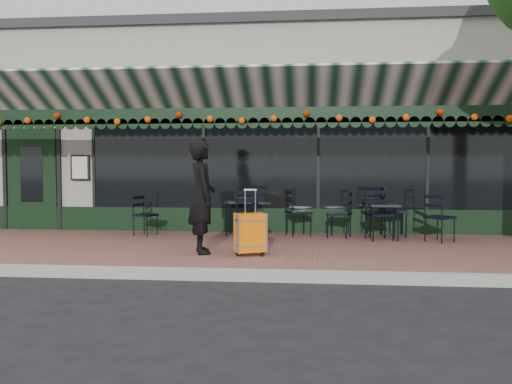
# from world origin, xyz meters

# --- Properties ---
(ground) EXTENTS (80.00, 80.00, 0.00)m
(ground) POSITION_xyz_m (0.00, 0.00, 0.00)
(ground) COLOR black
(ground) RESTS_ON ground
(sidewalk) EXTENTS (18.00, 4.00, 0.15)m
(sidewalk) POSITION_xyz_m (0.00, 2.00, 0.07)
(sidewalk) COLOR brown
(sidewalk) RESTS_ON ground
(curb) EXTENTS (18.00, 0.16, 0.15)m
(curb) POSITION_xyz_m (0.00, -0.08, 0.07)
(curb) COLOR #9E9E99
(curb) RESTS_ON ground
(restaurant_building) EXTENTS (12.00, 9.60, 4.50)m
(restaurant_building) POSITION_xyz_m (0.00, 7.84, 2.27)
(restaurant_building) COLOR #9E9689
(restaurant_building) RESTS_ON ground
(woman) EXTENTS (0.63, 0.77, 1.81)m
(woman) POSITION_xyz_m (-0.49, 1.22, 1.05)
(woman) COLOR black
(woman) RESTS_ON sidewalk
(suitcase) EXTENTS (0.51, 0.41, 1.03)m
(suitcase) POSITION_xyz_m (0.31, 1.06, 0.50)
(suitcase) COLOR orange
(suitcase) RESTS_ON sidewalk
(cafe_table_a) EXTENTS (0.54, 0.54, 0.67)m
(cafe_table_a) POSITION_xyz_m (2.63, 3.09, 0.75)
(cafe_table_a) COLOR black
(cafe_table_a) RESTS_ON sidewalk
(cafe_table_b) EXTENTS (0.55, 0.55, 0.68)m
(cafe_table_b) POSITION_xyz_m (-0.18, 3.52, 0.76)
(cafe_table_b) COLOR black
(cafe_table_b) RESTS_ON sidewalk
(chair_a_left) EXTENTS (0.55, 0.55, 0.90)m
(chair_a_left) POSITION_xyz_m (1.80, 3.29, 0.60)
(chair_a_left) COLOR black
(chair_a_left) RESTS_ON sidewalk
(chair_a_right) EXTENTS (0.50, 0.50, 0.99)m
(chair_a_right) POSITION_xyz_m (2.88, 3.57, 0.64)
(chair_a_right) COLOR black
(chair_a_right) RESTS_ON sidewalk
(chair_a_front) EXTENTS (0.57, 0.57, 0.94)m
(chair_a_front) POSITION_xyz_m (2.53, 2.98, 0.62)
(chair_a_front) COLOR black
(chair_a_front) RESTS_ON sidewalk
(chair_a_extra) EXTENTS (0.62, 0.62, 0.89)m
(chair_a_extra) POSITION_xyz_m (3.60, 2.87, 0.59)
(chair_a_extra) COLOR black
(chair_a_extra) RESTS_ON sidewalk
(chair_b_left) EXTENTS (0.42, 0.42, 0.76)m
(chair_b_left) POSITION_xyz_m (-0.09, 3.56, 0.53)
(chair_b_left) COLOR black
(chair_b_left) RESTS_ON sidewalk
(chair_b_right) EXTENTS (0.60, 0.60, 0.92)m
(chair_b_right) POSITION_xyz_m (1.00, 3.47, 0.61)
(chair_b_right) COLOR black
(chair_b_right) RESTS_ON sidewalk
(chair_b_front) EXTENTS (0.63, 0.63, 0.95)m
(chair_b_front) POSITION_xyz_m (0.13, 2.62, 0.62)
(chair_b_front) COLOR black
(chair_b_front) RESTS_ON sidewalk
(chair_solo) EXTENTS (0.52, 0.52, 0.80)m
(chair_solo) POSITION_xyz_m (-2.04, 3.21, 0.55)
(chair_solo) COLOR black
(chair_solo) RESTS_ON sidewalk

